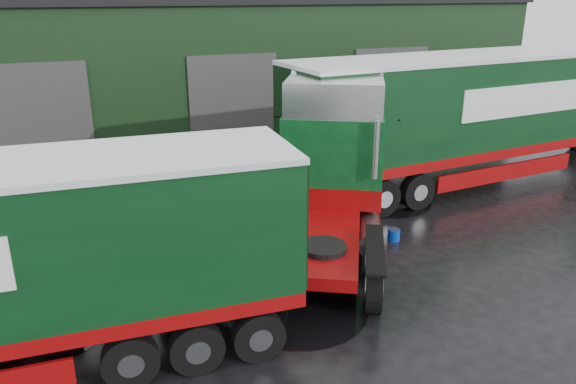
% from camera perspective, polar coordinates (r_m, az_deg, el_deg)
% --- Properties ---
extents(ground, '(100.00, 100.00, 0.00)m').
position_cam_1_polar(ground, '(12.85, 4.26, -11.09)').
color(ground, black).
extents(warehouse, '(32.40, 12.40, 6.30)m').
position_cam_1_polar(warehouse, '(30.85, -8.90, 13.18)').
color(warehouse, black).
rests_on(warehouse, ground).
extents(hero_tractor, '(6.13, 7.70, 4.43)m').
position_cam_1_polar(hero_tractor, '(14.00, 4.19, 1.55)').
color(hero_tractor, '#0A421A').
rests_on(hero_tractor, ground).
extents(lorry_right, '(17.80, 4.55, 4.63)m').
position_cam_1_polar(lorry_right, '(20.66, 17.77, 6.92)').
color(lorry_right, silver).
rests_on(lorry_right, ground).
extents(wash_bucket, '(0.41, 0.41, 0.33)m').
position_cam_1_polar(wash_bucket, '(15.97, 10.70, -4.29)').
color(wash_bucket, '#0733AB').
rests_on(wash_bucket, ground).
extents(tree_back_a, '(4.40, 4.40, 9.50)m').
position_cam_1_polar(tree_back_a, '(39.92, -24.24, 15.50)').
color(tree_back_a, black).
rests_on(tree_back_a, ground).
extents(tree_back_b, '(4.40, 4.40, 7.50)m').
position_cam_1_polar(tree_back_b, '(42.67, -1.32, 15.98)').
color(tree_back_b, black).
rests_on(tree_back_b, ground).
extents(puddle_0, '(3.04, 3.04, 0.01)m').
position_cam_1_polar(puddle_0, '(12.54, 1.09, -11.87)').
color(puddle_0, black).
rests_on(puddle_0, ground).
extents(puddle_1, '(2.98, 2.98, 0.01)m').
position_cam_1_polar(puddle_1, '(18.82, 9.83, -0.98)').
color(puddle_1, black).
rests_on(puddle_1, ground).
extents(puddle_2, '(5.17, 5.17, 0.01)m').
position_cam_1_polar(puddle_2, '(13.95, -25.72, -10.53)').
color(puddle_2, black).
rests_on(puddle_2, ground).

